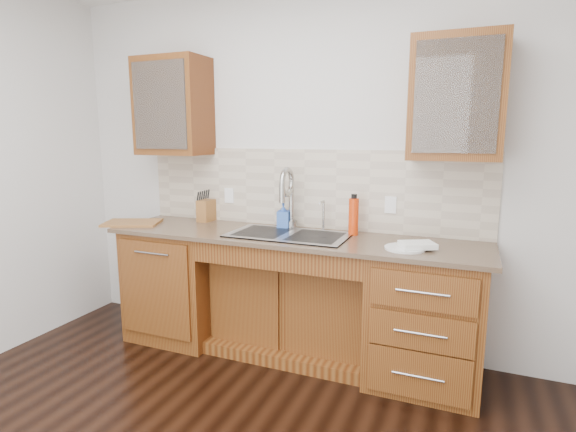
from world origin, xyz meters
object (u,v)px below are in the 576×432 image
at_px(plate, 405,248).
at_px(knife_block, 206,210).
at_px(cutting_board, 132,223).
at_px(water_bottle, 354,217).
at_px(soap_bottle, 283,216).

distance_m(plate, knife_block, 1.68).
bearing_deg(plate, cutting_board, 179.95).
distance_m(knife_block, cutting_board, 0.59).
xyz_separation_m(plate, knife_block, (-1.64, 0.33, 0.08)).
distance_m(water_bottle, knife_block, 1.24).
distance_m(plate, cutting_board, 2.12).
bearing_deg(soap_bottle, water_bottle, -14.90).
distance_m(water_bottle, plate, 0.50).
bearing_deg(soap_bottle, cutting_board, -178.85).
xyz_separation_m(plate, cutting_board, (-2.12, 0.00, 0.00)).
height_order(plate, knife_block, knife_block).
height_order(water_bottle, knife_block, water_bottle).
height_order(soap_bottle, plate, soap_bottle).
height_order(plate, cutting_board, cutting_board).
xyz_separation_m(soap_bottle, cutting_board, (-1.18, -0.30, -0.09)).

